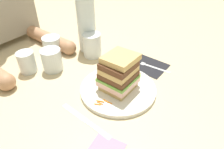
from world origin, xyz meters
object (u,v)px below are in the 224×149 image
at_px(fork, 150,65).
at_px(knife, 87,121).
at_px(sandwich, 119,73).
at_px(empty_tumbler_1, 52,45).
at_px(empty_tumbler_2, 27,62).
at_px(napkin_dark, 145,64).
at_px(main_plate, 119,88).
at_px(empty_tumbler_0, 52,60).
at_px(water_bottle, 86,21).
at_px(juice_glass, 92,46).

xyz_separation_m(fork, knife, (-0.37, 0.01, -0.00)).
height_order(sandwich, empty_tumbler_1, sandwich).
distance_m(knife, empty_tumbler_2, 0.36).
height_order(empty_tumbler_1, empty_tumbler_2, empty_tumbler_2).
bearing_deg(napkin_dark, empty_tumbler_2, 132.65).
height_order(main_plate, empty_tumbler_0, empty_tumbler_0).
relative_size(main_plate, water_bottle, 0.89).
distance_m(sandwich, fork, 0.21).
distance_m(sandwich, juice_glass, 0.26).
xyz_separation_m(knife, juice_glass, (0.29, 0.23, 0.04)).
distance_m(empty_tumbler_0, empty_tumbler_2, 0.10).
xyz_separation_m(knife, empty_tumbler_2, (0.05, 0.36, 0.04)).
bearing_deg(fork, empty_tumbler_0, 130.18).
height_order(juice_glass, empty_tumbler_0, juice_glass).
bearing_deg(main_plate, water_bottle, 62.12).
distance_m(sandwich, empty_tumbler_0, 0.29).
bearing_deg(fork, empty_tumbler_1, 112.26).
bearing_deg(empty_tumbler_0, fork, -49.82).
bearing_deg(napkin_dark, juice_glass, 109.03).
height_order(knife, empty_tumbler_1, empty_tumbler_1).
xyz_separation_m(sandwich, napkin_dark, (0.19, 0.01, -0.07)).
distance_m(sandwich, water_bottle, 0.32).
relative_size(main_plate, empty_tumbler_0, 3.00).
height_order(knife, empty_tumbler_0, empty_tumbler_0).
bearing_deg(main_plate, empty_tumbler_2, 109.15).
xyz_separation_m(water_bottle, empty_tumbler_1, (-0.12, 0.11, -0.10)).
distance_m(juice_glass, empty_tumbler_0, 0.18).
bearing_deg(empty_tumbler_1, main_plate, -94.62).
bearing_deg(napkin_dark, knife, -177.66).
relative_size(fork, empty_tumbler_2, 2.00).
bearing_deg(water_bottle, empty_tumbler_0, 179.56).
height_order(sandwich, water_bottle, water_bottle).
bearing_deg(fork, knife, 178.88).
xyz_separation_m(sandwich, knife, (-0.17, -0.01, -0.07)).
relative_size(fork, knife, 0.83).
bearing_deg(water_bottle, empty_tumbler_2, 165.54).
relative_size(main_plate, empty_tumbler_2, 3.16).
distance_m(empty_tumbler_0, empty_tumbler_1, 0.14).
xyz_separation_m(juice_glass, water_bottle, (0.03, 0.05, 0.09)).
height_order(empty_tumbler_0, empty_tumbler_1, empty_tumbler_0).
height_order(main_plate, water_bottle, water_bottle).
xyz_separation_m(juice_glass, empty_tumbler_0, (-0.17, 0.06, -0.00)).
bearing_deg(empty_tumbler_1, napkin_dark, -66.79).
bearing_deg(knife, empty_tumbler_0, 67.62).
xyz_separation_m(sandwich, empty_tumbler_0, (-0.06, 0.28, -0.03)).
bearing_deg(water_bottle, fork, -80.94).
height_order(knife, water_bottle, water_bottle).
xyz_separation_m(empty_tumbler_1, empty_tumbler_2, (-0.15, -0.04, 0.01)).
height_order(main_plate, fork, main_plate).
bearing_deg(fork, main_plate, 175.74).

